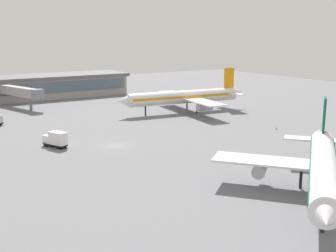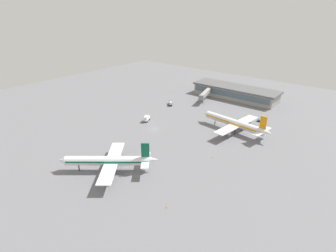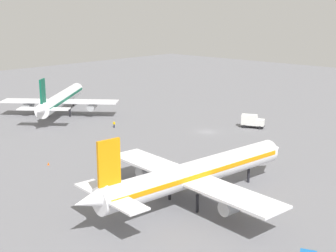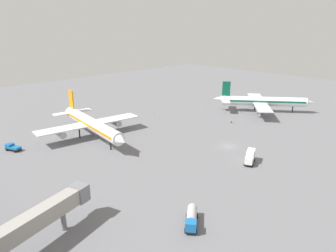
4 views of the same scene
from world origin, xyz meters
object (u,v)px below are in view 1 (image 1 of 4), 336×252
Objects in this scene: airplane_taxiing at (185,97)px; safety_cone_mid_apron at (276,128)px; airplane_at_gate at (323,166)px; catering_truck at (56,139)px; ground_crew_worker at (222,155)px; pushback_tractor at (164,98)px.

safety_cone_mid_apron is (-5.48, 31.51, -4.33)m from airplane_taxiing.
airplane_at_gate reaches higher than catering_truck.
ground_crew_worker is (0.34, -21.92, -3.61)m from airplane_at_gate.
airplane_at_gate is at bearing -176.76° from catering_truck.
airplane_taxiing reaches higher than airplane_at_gate.
airplane_taxiing reaches higher than safety_cone_mid_apron.
airplane_taxiing reaches higher than pushback_tractor.
safety_cone_mid_apron is at bearing -113.47° from pushback_tractor.
airplane_taxiing is 49.76m from ground_crew_worker.
catering_truck is (45.48, 19.08, -2.94)m from airplane_taxiing.
pushback_tractor is 53.44m from safety_cone_mid_apron.
ground_crew_worker is at bearing -128.02° from airplane_at_gate.
airplane_taxiing is at bearing -128.70° from pushback_tractor.
pushback_tractor is at bearing -146.60° from airplane_at_gate.
catering_truck is at bearing 29.56° from airplane_taxiing.
safety_cone_mid_apron is (-27.27, -34.82, -4.16)m from airplane_at_gate.
safety_cone_mid_apron is at bearing -166.98° from airplane_at_gate.
catering_truck is 9.82× the size of safety_cone_mid_apron.
airplane_taxiing reaches higher than ground_crew_worker.
safety_cone_mid_apron is at bearing -127.10° from catering_truck.
safety_cone_mid_apron is (-27.61, -12.89, -0.55)m from ground_crew_worker.
airplane_at_gate is at bearing 51.93° from safety_cone_mid_apron.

